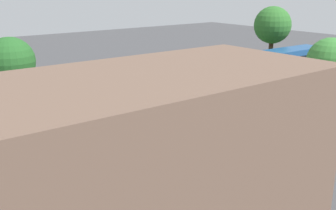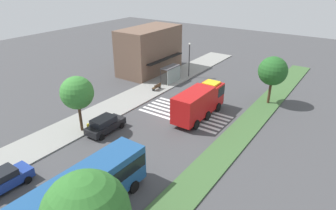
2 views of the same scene
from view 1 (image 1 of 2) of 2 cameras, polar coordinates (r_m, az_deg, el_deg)
ground_plane at (r=31.73m, az=2.07°, el=-1.73°), size 120.00×120.00×0.00m
sidewalk at (r=26.18m, az=13.93°, el=-6.17°), size 60.00×4.82×0.14m
median_strip at (r=37.56m, az=-5.23°, el=1.25°), size 60.00×3.00×0.14m
crosswalk at (r=30.74m, az=-0.36°, el=-2.33°), size 4.95×10.84×0.01m
fire_truck at (r=31.34m, az=-2.95°, el=1.90°), size 8.77×2.81×3.61m
parked_car_mid at (r=33.31m, az=16.88°, el=0.04°), size 4.58×2.13×1.74m
transit_bus at (r=44.63m, az=16.25°, el=5.76°), size 10.47×3.02×3.48m
bus_stop_shelter at (r=20.07m, az=-6.42°, el=-7.33°), size 3.50×1.40×2.46m
bench_near_shelter at (r=22.71m, az=2.45°, el=-7.87°), size 1.60×0.50×0.90m
street_lamp at (r=18.66m, az=-17.88°, el=-4.77°), size 0.36×0.36×5.55m
storefront_building at (r=13.24m, az=-1.74°, el=-11.50°), size 11.47×6.54×7.55m
sidewalk_tree_west at (r=32.48m, az=22.01°, el=5.78°), size 3.49×3.49×6.17m
median_tree_far_west at (r=49.89m, az=14.59°, el=10.87°), size 4.37×4.37×7.51m
median_tree_west at (r=32.39m, az=-21.43°, el=5.73°), size 3.67×3.67×6.22m
fire_hydrant at (r=33.27m, az=20.12°, el=-1.01°), size 0.28×0.28×0.70m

